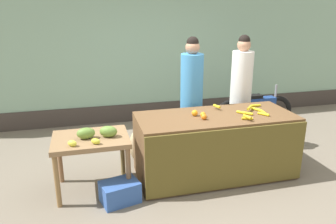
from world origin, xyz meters
name	(u,v)px	position (x,y,z in m)	size (l,w,h in m)	color
ground_plane	(192,176)	(0.00, 0.00, 0.00)	(24.00, 24.00, 0.00)	#756B5B
market_wall_back	(152,45)	(0.00, 2.65, 1.54)	(9.14, 0.23, 3.14)	#8CB299
fruit_stall_counter	(215,145)	(0.32, -0.01, 0.44)	(2.14, 0.92, 0.87)	brown
side_table_wooden	(91,145)	(-1.34, 0.00, 0.62)	(0.93, 0.70, 0.72)	olive
banana_bunch_pile	(249,111)	(0.79, -0.04, 0.90)	(0.71, 0.67, 0.07)	yellow
orange_pile	(199,114)	(0.07, -0.01, 0.91)	(0.16, 0.26, 0.08)	orange
mango_papaya_pile	(97,133)	(-1.27, -0.04, 0.79)	(0.62, 0.41, 0.14)	#DAD042
vendor_woman_blue_shirt	(191,98)	(0.20, 0.69, 0.94)	(0.34, 0.34, 1.86)	#33333D
vendor_woman_white_shirt	(241,93)	(1.07, 0.79, 0.94)	(0.34, 0.34, 1.86)	#33333D
parked_motorcycle	(254,110)	(1.69, 1.41, 0.40)	(1.60, 0.18, 0.88)	black
produce_crate	(120,192)	(-1.05, -0.38, 0.13)	(0.44, 0.32, 0.26)	#3359A5
produce_sack	(139,145)	(-0.63, 0.66, 0.26)	(0.36, 0.30, 0.52)	tan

